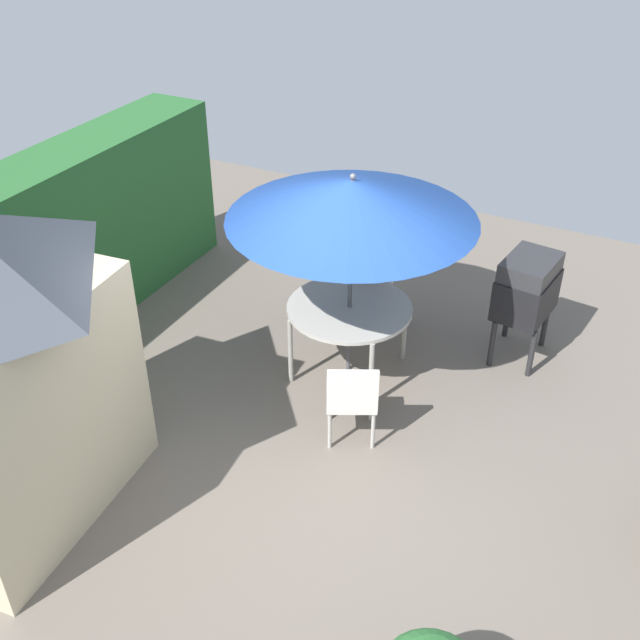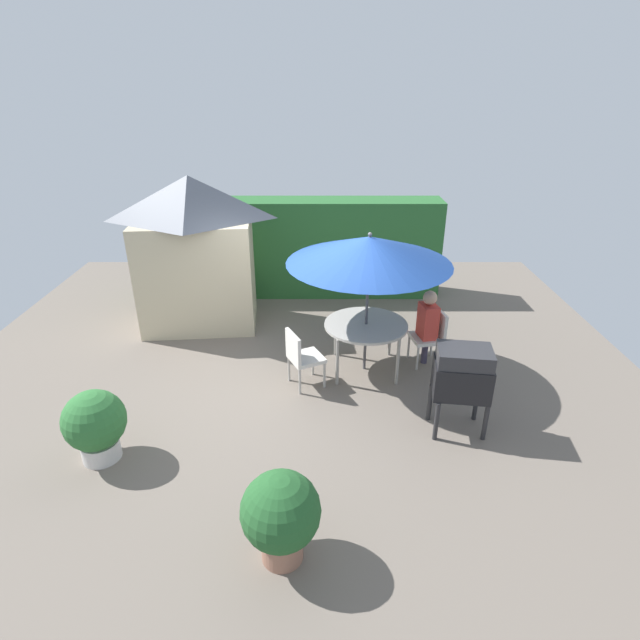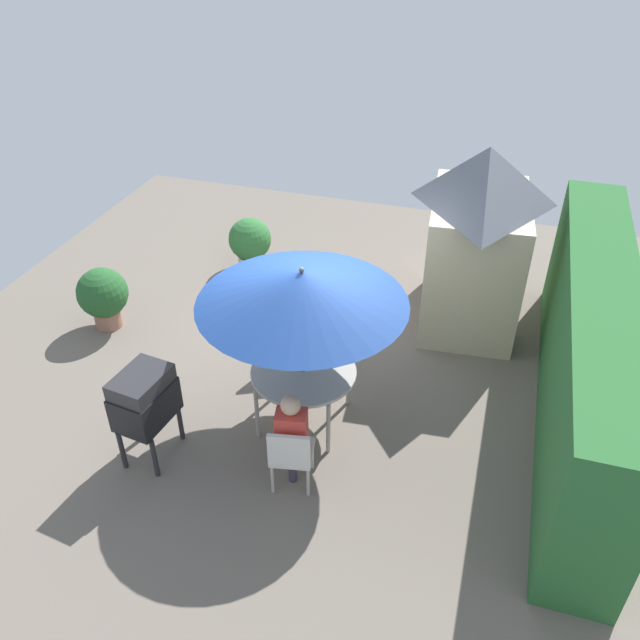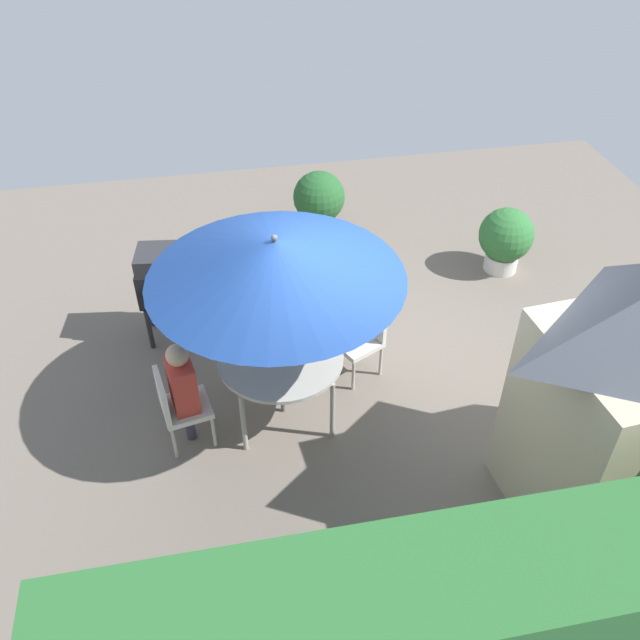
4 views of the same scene
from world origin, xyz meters
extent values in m
plane|color=#6B6056|center=(0.00, 0.00, 0.00)|extent=(11.00, 11.00, 0.00)
cube|color=#28602D|center=(0.00, 3.50, 1.00)|extent=(5.73, 0.79, 2.00)
cube|color=#C6B793|center=(-1.83, 1.96, 0.99)|extent=(2.10, 1.51, 1.98)
pyramid|color=#4C515B|center=(-1.83, 1.96, 2.36)|extent=(2.22, 1.60, 0.75)
cube|color=gray|center=(-1.89, 2.64, 0.77)|extent=(0.84, 0.10, 1.55)
cylinder|color=#B2ADA3|center=(1.09, 0.28, 0.78)|extent=(1.28, 1.28, 0.04)
cylinder|color=gray|center=(0.64, -0.17, 0.38)|extent=(0.05, 0.05, 0.76)
cylinder|color=gray|center=(1.54, -0.17, 0.38)|extent=(0.05, 0.05, 0.76)
cylinder|color=gray|center=(0.64, 0.73, 0.38)|extent=(0.05, 0.05, 0.76)
cylinder|color=gray|center=(1.54, 0.73, 0.38)|extent=(0.05, 0.05, 0.76)
cylinder|color=#4C4C51|center=(1.09, 0.28, 1.09)|extent=(0.04, 0.04, 2.17)
cone|color=navy|center=(1.09, 0.28, 1.97)|extent=(2.41, 2.41, 0.39)
sphere|color=#4C4C51|center=(1.09, 0.28, 2.20)|extent=(0.06, 0.06, 0.06)
cube|color=black|center=(2.17, -1.25, 0.78)|extent=(0.76, 0.59, 0.45)
cube|color=#2B2B2E|center=(2.17, -1.25, 1.10)|extent=(0.72, 0.56, 0.20)
cylinder|color=#262628|center=(1.86, -1.46, 0.28)|extent=(0.06, 0.06, 0.55)
cylinder|color=#262628|center=(2.48, -1.46, 0.28)|extent=(0.06, 0.06, 0.55)
cylinder|color=#262628|center=(1.86, -1.04, 0.28)|extent=(0.06, 0.06, 0.55)
cylinder|color=#262628|center=(2.48, -1.04, 0.28)|extent=(0.06, 0.06, 0.55)
cube|color=silver|center=(2.08, 0.47, 0.45)|extent=(0.54, 0.54, 0.06)
cube|color=silver|center=(2.29, 0.51, 0.68)|extent=(0.14, 0.46, 0.45)
cylinder|color=#AFABA3|center=(2.32, 0.31, 0.23)|extent=(0.04, 0.04, 0.45)
cylinder|color=#AFABA3|center=(2.24, 0.71, 0.23)|extent=(0.04, 0.04, 0.45)
cylinder|color=#AFABA3|center=(1.92, 0.24, 0.23)|extent=(0.04, 0.04, 0.45)
cylinder|color=#AFABA3|center=(1.85, 0.63, 0.23)|extent=(0.04, 0.04, 0.45)
cube|color=silver|center=(0.19, -0.16, 0.45)|extent=(0.62, 0.62, 0.06)
cube|color=silver|center=(0.00, -0.26, 0.68)|extent=(0.25, 0.43, 0.45)
cylinder|color=#AFABA3|center=(-0.08, -0.07, 0.23)|extent=(0.04, 0.04, 0.45)
cylinder|color=#AFABA3|center=(0.09, -0.43, 0.23)|extent=(0.04, 0.04, 0.45)
cylinder|color=#AFABA3|center=(0.28, 0.10, 0.23)|extent=(0.04, 0.04, 0.45)
cylinder|color=#AFABA3|center=(0.45, -0.26, 0.23)|extent=(0.04, 0.04, 0.45)
cylinder|color=#936651|center=(0.03, -3.23, 0.14)|extent=(0.40, 0.40, 0.27)
sphere|color=#235628|center=(0.03, -3.23, 0.59)|extent=(0.75, 0.75, 0.75)
cylinder|color=silver|center=(-2.27, -1.81, 0.12)|extent=(0.45, 0.45, 0.24)
sphere|color=#2D6B33|center=(-2.27, -1.81, 0.55)|extent=(0.73, 0.73, 0.73)
cube|color=#CC3D33|center=(2.08, 0.47, 0.76)|extent=(0.30, 0.38, 0.55)
sphere|color=tan|center=(2.08, 0.47, 1.15)|extent=(0.22, 0.22, 0.22)
cylinder|color=#383347|center=(2.08, 0.47, 0.24)|extent=(0.10, 0.10, 0.48)
camera|label=1|loc=(-4.86, -2.38, 4.93)|focal=42.73mm
camera|label=2|loc=(0.39, -6.61, 4.16)|focal=28.14mm
camera|label=3|loc=(6.78, 2.25, 5.75)|focal=36.21mm
camera|label=4|loc=(1.64, 5.27, 5.36)|focal=37.61mm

